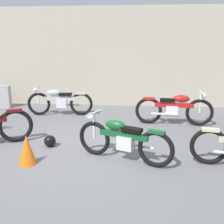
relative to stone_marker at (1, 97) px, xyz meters
The scene contains 8 objects.
ground_plane 5.01m from the stone_marker, 46.51° to the right, with size 40.00×40.00×0.00m, color slate.
building_wall 3.77m from the stone_marker, 13.88° to the left, with size 18.00×0.30×3.33m, color #B2A893.
stone_marker is the anchor object (origin of this frame).
helmet 4.39m from the stone_marker, 50.76° to the right, with size 0.25×0.25×0.25m, color black.
traffic_cone 5.02m from the stone_marker, 58.26° to the right, with size 0.32×0.32×0.55m, color orange.
motorcycle_green 5.86m from the stone_marker, 42.25° to the right, with size 1.81×0.88×0.86m.
motorcycle_red 5.79m from the stone_marker, 15.10° to the right, with size 2.05×0.57×0.92m.
motorcycle_silver 2.39m from the stone_marker, 19.53° to the right, with size 1.98×0.55×0.89m.
Camera 1 is at (1.14, -5.03, 2.12)m, focal length 43.57 mm.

